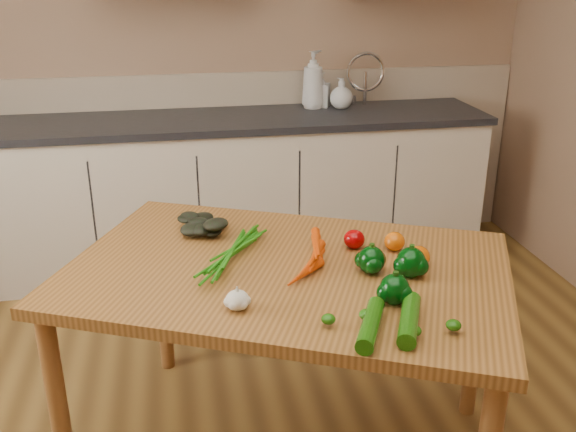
{
  "coord_description": "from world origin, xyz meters",
  "views": [
    {
      "loc": [
        -0.2,
        -1.42,
        1.73
      ],
      "look_at": [
        0.2,
        0.73,
        0.86
      ],
      "focal_mm": 40.0,
      "sensor_mm": 36.0,
      "label": 1
    }
  ],
  "objects_px": {
    "carrot_bunch": "(287,253)",
    "garlic_bulb": "(237,300)",
    "pepper_a": "(371,260)",
    "tomato_c": "(418,257)",
    "zucchini_a": "(409,320)",
    "soap_bottle_a": "(313,80)",
    "soap_bottle_b": "(321,90)",
    "tomato_a": "(354,239)",
    "leafy_greens": "(202,219)",
    "table": "(287,289)",
    "tomato_b": "(394,241)",
    "soap_bottle_c": "(341,93)",
    "pepper_c": "(395,290)",
    "zucchini_b": "(371,325)",
    "pepper_b": "(411,262)"
  },
  "relations": [
    {
      "from": "tomato_b",
      "to": "soap_bottle_c",
      "type": "bearing_deg",
      "value": 81.27
    },
    {
      "from": "soap_bottle_b",
      "to": "pepper_c",
      "type": "relative_size",
      "value": 2.25
    },
    {
      "from": "soap_bottle_b",
      "to": "zucchini_b",
      "type": "bearing_deg",
      "value": 14.36
    },
    {
      "from": "soap_bottle_a",
      "to": "zucchini_a",
      "type": "distance_m",
      "value": 2.32
    },
    {
      "from": "zucchini_b",
      "to": "tomato_c",
      "type": "bearing_deg",
      "value": 52.83
    },
    {
      "from": "soap_bottle_b",
      "to": "soap_bottle_a",
      "type": "bearing_deg",
      "value": -40.81
    },
    {
      "from": "leafy_greens",
      "to": "garlic_bulb",
      "type": "relative_size",
      "value": 2.93
    },
    {
      "from": "table",
      "to": "tomato_a",
      "type": "xyz_separation_m",
      "value": [
        0.26,
        0.1,
        0.12
      ]
    },
    {
      "from": "soap_bottle_c",
      "to": "zucchini_b",
      "type": "distance_m",
      "value": 2.33
    },
    {
      "from": "garlic_bulb",
      "to": "pepper_b",
      "type": "relative_size",
      "value": 0.72
    },
    {
      "from": "carrot_bunch",
      "to": "tomato_a",
      "type": "xyz_separation_m",
      "value": [
        0.26,
        0.08,
        -0.0
      ]
    },
    {
      "from": "soap_bottle_c",
      "to": "tomato_a",
      "type": "bearing_deg",
      "value": 44.86
    },
    {
      "from": "leafy_greens",
      "to": "garlic_bulb",
      "type": "height_order",
      "value": "leafy_greens"
    },
    {
      "from": "table",
      "to": "tomato_b",
      "type": "xyz_separation_m",
      "value": [
        0.4,
        0.06,
        0.12
      ]
    },
    {
      "from": "garlic_bulb",
      "to": "tomato_b",
      "type": "distance_m",
      "value": 0.67
    },
    {
      "from": "carrot_bunch",
      "to": "zucchini_a",
      "type": "height_order",
      "value": "carrot_bunch"
    },
    {
      "from": "tomato_c",
      "to": "soap_bottle_b",
      "type": "bearing_deg",
      "value": 86.31
    },
    {
      "from": "tomato_b",
      "to": "leafy_greens",
      "type": "bearing_deg",
      "value": 156.16
    },
    {
      "from": "soap_bottle_c",
      "to": "zucchini_b",
      "type": "relative_size",
      "value": 0.75
    },
    {
      "from": "zucchini_a",
      "to": "tomato_c",
      "type": "bearing_deg",
      "value": 65.47
    },
    {
      "from": "leafy_greens",
      "to": "pepper_b",
      "type": "xyz_separation_m",
      "value": [
        0.64,
        -0.49,
        -0.0
      ]
    },
    {
      "from": "table",
      "to": "leafy_greens",
      "type": "height_order",
      "value": "leafy_greens"
    },
    {
      "from": "table",
      "to": "soap_bottle_b",
      "type": "height_order",
      "value": "soap_bottle_b"
    },
    {
      "from": "garlic_bulb",
      "to": "tomato_c",
      "type": "height_order",
      "value": "tomato_c"
    },
    {
      "from": "pepper_a",
      "to": "carrot_bunch",
      "type": "bearing_deg",
      "value": 155.3
    },
    {
      "from": "leafy_greens",
      "to": "zucchini_a",
      "type": "bearing_deg",
      "value": -56.55
    },
    {
      "from": "carrot_bunch",
      "to": "tomato_a",
      "type": "distance_m",
      "value": 0.27
    },
    {
      "from": "pepper_c",
      "to": "tomato_a",
      "type": "distance_m",
      "value": 0.4
    },
    {
      "from": "tomato_c",
      "to": "soap_bottle_a",
      "type": "bearing_deg",
      "value": 87.99
    },
    {
      "from": "leafy_greens",
      "to": "zucchini_b",
      "type": "height_order",
      "value": "leafy_greens"
    },
    {
      "from": "soap_bottle_a",
      "to": "pepper_b",
      "type": "distance_m",
      "value": 2.01
    },
    {
      "from": "table",
      "to": "tomato_a",
      "type": "bearing_deg",
      "value": 45.71
    },
    {
      "from": "soap_bottle_b",
      "to": "tomato_a",
      "type": "distance_m",
      "value": 1.81
    },
    {
      "from": "soap_bottle_b",
      "to": "leafy_greens",
      "type": "distance_m",
      "value": 1.74
    },
    {
      "from": "leafy_greens",
      "to": "garlic_bulb",
      "type": "xyz_separation_m",
      "value": [
        0.07,
        -0.6,
        -0.02
      ]
    },
    {
      "from": "soap_bottle_a",
      "to": "tomato_b",
      "type": "xyz_separation_m",
      "value": [
        -0.1,
        -1.79,
        -0.26
      ]
    },
    {
      "from": "carrot_bunch",
      "to": "tomato_c",
      "type": "distance_m",
      "value": 0.44
    },
    {
      "from": "tomato_c",
      "to": "leafy_greens",
      "type": "bearing_deg",
      "value": 148.14
    },
    {
      "from": "soap_bottle_a",
      "to": "leafy_greens",
      "type": "distance_m",
      "value": 1.7
    },
    {
      "from": "soap_bottle_c",
      "to": "tomato_b",
      "type": "height_order",
      "value": "soap_bottle_c"
    },
    {
      "from": "soap_bottle_c",
      "to": "tomato_b",
      "type": "bearing_deg",
      "value": 49.41
    },
    {
      "from": "zucchini_a",
      "to": "zucchini_b",
      "type": "distance_m",
      "value": 0.11
    },
    {
      "from": "soap_bottle_a",
      "to": "pepper_b",
      "type": "relative_size",
      "value": 3.45
    },
    {
      "from": "soap_bottle_a",
      "to": "zucchini_b",
      "type": "height_order",
      "value": "soap_bottle_a"
    },
    {
      "from": "soap_bottle_a",
      "to": "pepper_a",
      "type": "relative_size",
      "value": 3.74
    },
    {
      "from": "table",
      "to": "tomato_c",
      "type": "height_order",
      "value": "tomato_c"
    },
    {
      "from": "tomato_c",
      "to": "zucchini_a",
      "type": "xyz_separation_m",
      "value": [
        -0.17,
        -0.36,
        -0.01
      ]
    },
    {
      "from": "carrot_bunch",
      "to": "garlic_bulb",
      "type": "xyz_separation_m",
      "value": [
        -0.2,
        -0.28,
        -0.01
      ]
    },
    {
      "from": "carrot_bunch",
      "to": "pepper_b",
      "type": "xyz_separation_m",
      "value": [
        0.37,
        -0.17,
        0.01
      ]
    },
    {
      "from": "carrot_bunch",
      "to": "pepper_c",
      "type": "xyz_separation_m",
      "value": [
        0.26,
        -0.33,
        0.01
      ]
    }
  ]
}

